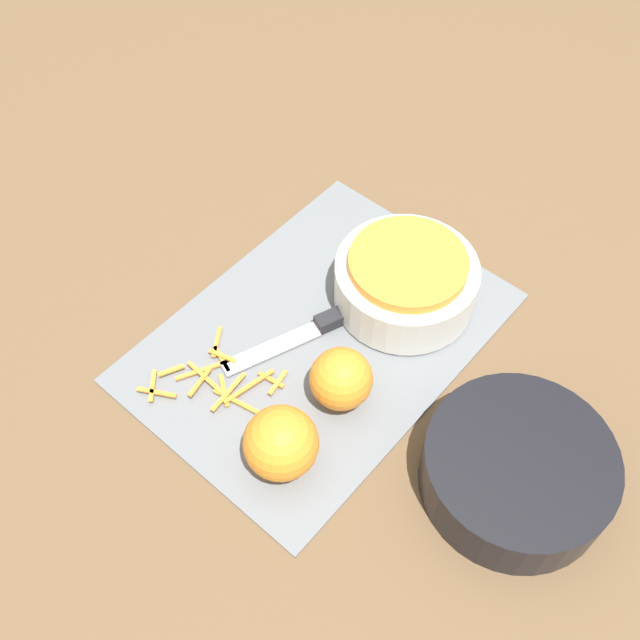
% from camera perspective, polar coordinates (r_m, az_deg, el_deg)
% --- Properties ---
extents(ground_plane, '(4.00, 4.00, 0.00)m').
position_cam_1_polar(ground_plane, '(0.92, -0.00, -1.32)').
color(ground_plane, brown).
extents(cutting_board, '(0.45, 0.32, 0.01)m').
position_cam_1_polar(cutting_board, '(0.92, -0.00, -1.21)').
color(cutting_board, slate).
rests_on(cutting_board, ground_plane).
extents(bowl_speckled, '(0.18, 0.18, 0.08)m').
position_cam_1_polar(bowl_speckled, '(0.93, 6.55, 3.06)').
color(bowl_speckled, silver).
rests_on(bowl_speckled, cutting_board).
extents(bowl_dark, '(0.20, 0.20, 0.06)m').
position_cam_1_polar(bowl_dark, '(0.82, 14.76, -11.01)').
color(bowl_dark, black).
rests_on(bowl_dark, ground_plane).
extents(knife, '(0.21, 0.09, 0.02)m').
position_cam_1_polar(knife, '(0.92, 0.80, -0.03)').
color(knife, '#232328').
rests_on(knife, cutting_board).
extents(orange_left, '(0.08, 0.08, 0.08)m').
position_cam_1_polar(orange_left, '(0.80, -2.99, -9.35)').
color(orange_left, orange).
rests_on(orange_left, cutting_board).
extents(orange_right, '(0.07, 0.07, 0.07)m').
position_cam_1_polar(orange_right, '(0.84, 1.62, -4.51)').
color(orange_right, orange).
rests_on(orange_right, cutting_board).
extents(peel_pile, '(0.13, 0.14, 0.01)m').
position_cam_1_polar(peel_pile, '(0.89, -7.87, -4.51)').
color(peel_pile, orange).
rests_on(peel_pile, cutting_board).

